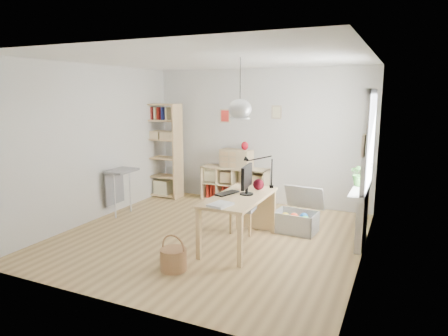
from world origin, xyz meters
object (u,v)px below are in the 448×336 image
at_px(chair, 244,205).
at_px(drawer_chest, 236,159).
at_px(storage_chest, 298,217).
at_px(tall_bookshelf, 162,147).
at_px(monitor, 247,178).
at_px(cube_shelf, 234,187).
at_px(desk, 239,202).

xyz_separation_m(chair, drawer_chest, (-0.81, 1.59, 0.47)).
height_order(storage_chest, drawer_chest, drawer_chest).
relative_size(storage_chest, drawer_chest, 1.22).
distance_m(tall_bookshelf, monitor, 3.22).
bearing_deg(storage_chest, cube_shelf, 147.62).
distance_m(desk, storage_chest, 1.23).
height_order(desk, cube_shelf, desk).
bearing_deg(chair, desk, -78.94).
relative_size(cube_shelf, monitor, 2.80).
bearing_deg(cube_shelf, monitor, -62.75).
bearing_deg(cube_shelf, drawer_chest, -35.81).
height_order(storage_chest, monitor, monitor).
bearing_deg(cube_shelf, chair, -62.08).
distance_m(storage_chest, drawer_chest, 2.12).
xyz_separation_m(cube_shelf, tall_bookshelf, (-1.56, -0.28, 0.79)).
bearing_deg(tall_bookshelf, cube_shelf, 10.19).
height_order(cube_shelf, drawer_chest, drawer_chest).
bearing_deg(storage_chest, tall_bookshelf, 168.00).
height_order(desk, chair, chair).
relative_size(cube_shelf, chair, 1.83).
height_order(monitor, drawer_chest, monitor).
bearing_deg(storage_chest, chair, -149.83).
distance_m(desk, chair, 0.66).
bearing_deg(cube_shelf, storage_chest, -37.33).
bearing_deg(storage_chest, drawer_chest, 147.57).
xyz_separation_m(cube_shelf, storage_chest, (1.66, -1.26, -0.07)).
distance_m(monitor, drawer_chest, 2.31).
distance_m(chair, monitor, 0.77).
distance_m(cube_shelf, monitor, 2.47).
relative_size(desk, storage_chest, 1.89).
distance_m(tall_bookshelf, storage_chest, 3.47).
distance_m(tall_bookshelf, chair, 2.86).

